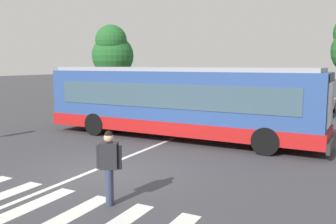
{
  "coord_description": "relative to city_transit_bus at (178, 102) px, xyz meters",
  "views": [
    {
      "loc": [
        6.51,
        -8.48,
        3.19
      ],
      "look_at": [
        -0.1,
        4.34,
        1.3
      ],
      "focal_mm": 39.15,
      "sensor_mm": 36.0,
      "label": 1
    }
  ],
  "objects": [
    {
      "name": "ground_plane",
      "position": [
        0.23,
        -5.57,
        -1.59
      ],
      "size": [
        160.0,
        160.0,
        0.0
      ],
      "primitive_type": "plane",
      "color": "#3D3D42"
    },
    {
      "name": "city_transit_bus",
      "position": [
        0.0,
        0.0,
        0.0
      ],
      "size": [
        12.26,
        2.86,
        3.06
      ],
      "color": "black",
      "rests_on": "ground_plane"
    },
    {
      "name": "pedestrian_crossing_street",
      "position": [
        1.9,
        -7.54,
        -0.62
      ],
      "size": [
        0.54,
        0.4,
        1.72
      ],
      "color": "#333856",
      "rests_on": "ground_plane"
    },
    {
      "name": "parked_car_blue",
      "position": [
        -6.43,
        11.31,
        -0.82
      ],
      "size": [
        2.01,
        4.57,
        1.35
      ],
      "color": "black",
      "rests_on": "ground_plane"
    },
    {
      "name": "parked_car_silver",
      "position": [
        -3.72,
        11.41,
        -0.82
      ],
      "size": [
        1.9,
        4.51,
        1.35
      ],
      "color": "black",
      "rests_on": "ground_plane"
    },
    {
      "name": "parked_car_teal",
      "position": [
        -0.89,
        11.22,
        -0.82
      ],
      "size": [
        2.03,
        4.58,
        1.35
      ],
      "color": "black",
      "rests_on": "ground_plane"
    },
    {
      "name": "parked_car_white",
      "position": [
        1.92,
        11.09,
        -0.82
      ],
      "size": [
        1.97,
        4.55,
        1.35
      ],
      "color": "black",
      "rests_on": "ground_plane"
    },
    {
      "name": "parked_car_champagne",
      "position": [
        4.63,
        11.07,
        -0.82
      ],
      "size": [
        1.9,
        4.51,
        1.35
      ],
      "color": "black",
      "rests_on": "ground_plane"
    },
    {
      "name": "background_tree_left",
      "position": [
        -12.76,
        12.96,
        2.73
      ],
      "size": [
        3.72,
        3.72,
        6.64
      ],
      "color": "brown",
      "rests_on": "ground_plane"
    },
    {
      "name": "crosswalk_painted_stripes",
      "position": [
        0.93,
        -8.53,
        -1.58
      ],
      "size": [
        6.17,
        2.68,
        0.01
      ],
      "color": "silver",
      "rests_on": "ground_plane"
    },
    {
      "name": "lane_center_line",
      "position": [
        -0.17,
        -3.57,
        -1.59
      ],
      "size": [
        0.16,
        24.0,
        0.01
      ],
      "primitive_type": "cube",
      "color": "silver",
      "rests_on": "ground_plane"
    }
  ]
}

